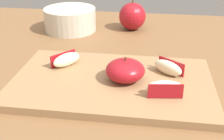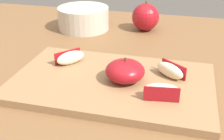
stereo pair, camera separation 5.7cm
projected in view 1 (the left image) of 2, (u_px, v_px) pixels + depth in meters
dining_table at (140, 114)px, 0.66m from camera, size 1.30×0.97×0.74m
cutting_board at (112, 82)px, 0.58m from camera, size 0.39×0.24×0.02m
apple_half_skin_up at (125, 70)px, 0.56m from camera, size 0.08×0.08×0.05m
apple_wedge_front at (168, 67)px, 0.59m from camera, size 0.06×0.06×0.03m
apple_wedge_back at (66, 60)px, 0.62m from camera, size 0.06×0.06×0.03m
apple_wedge_middle at (165, 88)px, 0.52m from camera, size 0.07×0.03×0.03m
whole_apple_red_delicious at (132, 16)px, 0.87m from camera, size 0.08×0.08×0.09m
ceramic_fruit_bowl at (70, 19)px, 0.87m from camera, size 0.15×0.15×0.07m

